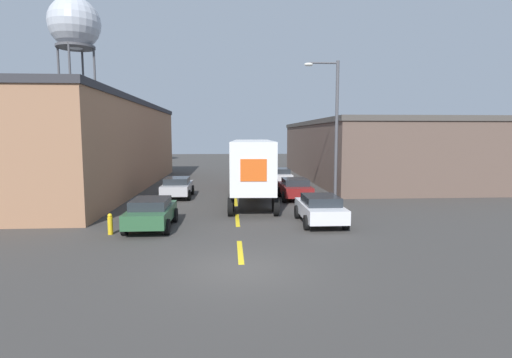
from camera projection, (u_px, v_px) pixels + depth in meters
ground_plane at (242, 269)px, 13.00m from camera, size 160.00×160.00×0.00m
road_centerline at (237, 220)px, 20.42m from camera, size 0.20×14.16×0.01m
warehouse_left at (90, 145)px, 32.20m from camera, size 9.19×28.72×7.06m
warehouse_right at (371, 150)px, 40.04m from camera, size 13.49×26.01×5.69m
semi_truck at (252, 163)px, 27.51m from camera, size 3.40×14.70×3.98m
parked_car_right_near at (320, 208)px, 19.53m from camera, size 2.05×4.13×1.41m
parked_car_left_near at (151, 212)px, 18.56m from camera, size 2.05×4.13×1.41m
parked_car_right_mid at (295, 188)px, 27.07m from camera, size 2.05×4.13×1.41m
parked_car_left_far at (177, 187)px, 27.76m from camera, size 2.05×4.13×1.41m
parked_car_right_far at (280, 175)px, 35.46m from camera, size 2.05×4.13×1.41m
water_tower at (74, 25)px, 50.00m from camera, size 6.35×6.35×21.46m
street_lamp at (333, 123)px, 24.99m from camera, size 2.21×0.32×8.91m
fire_hydrant at (110, 224)px, 17.44m from camera, size 0.22×0.22×0.94m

